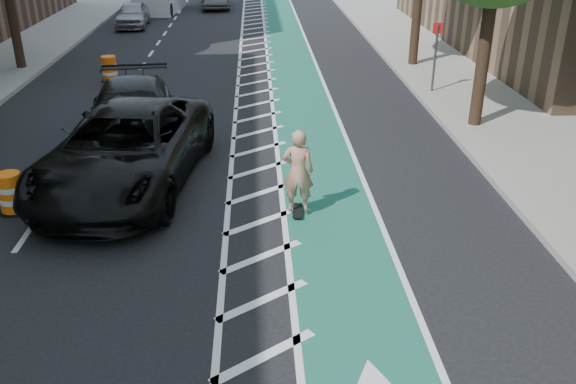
{
  "coord_description": "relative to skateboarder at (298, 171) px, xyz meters",
  "views": [
    {
      "loc": [
        1.47,
        -8.44,
        5.96
      ],
      "look_at": [
        2.03,
        1.92,
        1.1
      ],
      "focal_mm": 38.0,
      "sensor_mm": 36.0,
      "label": 1
    }
  ],
  "objects": [
    {
      "name": "car_silver",
      "position": [
        -7.46,
        22.96,
        -0.33
      ],
      "size": [
        1.76,
        3.99,
        1.33
      ],
      "primitive_type": "imported",
      "rotation": [
        0.0,
        0.0,
        0.05
      ],
      "color": "#9B9A9F",
      "rests_on": "ground"
    },
    {
      "name": "barrel_b",
      "position": [
        -4.1,
        7.34,
        -0.61
      ],
      "size": [
        0.61,
        0.61,
        0.83
      ],
      "color": "#E0450B",
      "rests_on": "ground"
    },
    {
      "name": "suv_far",
      "position": [
        -4.21,
        4.35,
        -0.16
      ],
      "size": [
        2.99,
        5.99,
        1.67
      ],
      "primitive_type": "imported",
      "rotation": [
        0.0,
        0.0,
        0.12
      ],
      "color": "black",
      "rests_on": "ground"
    },
    {
      "name": "skateboarder",
      "position": [
        0.0,
        0.0,
        0.0
      ],
      "size": [
        0.7,
        0.49,
        1.81
      ],
      "primitive_type": "imported",
      "rotation": [
        0.0,
        0.0,
        3.05
      ],
      "color": "tan",
      "rests_on": "skateboard"
    },
    {
      "name": "suv_near",
      "position": [
        -3.86,
        1.75,
        -0.09
      ],
      "size": [
        3.88,
        6.9,
        1.82
      ],
      "primitive_type": "imported",
      "rotation": [
        0.0,
        0.0,
        -0.14
      ],
      "color": "black",
      "rests_on": "ground"
    },
    {
      "name": "ground",
      "position": [
        -2.3,
        -3.15,
        -1.0
      ],
      "size": [
        120.0,
        120.0,
        0.0
      ],
      "primitive_type": "plane",
      "color": "black",
      "rests_on": "ground"
    },
    {
      "name": "curb_right",
      "position": [
        4.75,
        6.85,
        -0.92
      ],
      "size": [
        0.12,
        90.0,
        0.16
      ],
      "primitive_type": "cube",
      "color": "gray",
      "rests_on": "ground"
    },
    {
      "name": "barrel_c",
      "position": [
        -6.3,
        11.35,
        -0.56
      ],
      "size": [
        0.69,
        0.69,
        0.94
      ],
      "color": "#FF600D",
      "rests_on": "ground"
    },
    {
      "name": "skateboard",
      "position": [
        -0.0,
        0.0,
        -0.92
      ],
      "size": [
        0.26,
        0.72,
        0.09
      ],
      "rotation": [
        0.0,
        0.0,
        -0.09
      ],
      "color": "black",
      "rests_on": "ground"
    },
    {
      "name": "barrel_a",
      "position": [
        -6.1,
        0.45,
        -0.58
      ],
      "size": [
        0.65,
        0.65,
        0.88
      ],
      "color": "orange",
      "rests_on": "ground"
    },
    {
      "name": "buffer_strip",
      "position": [
        -0.8,
        6.85,
        -0.99
      ],
      "size": [
        1.4,
        90.0,
        0.01
      ],
      "primitive_type": "cube",
      "color": "silver",
      "rests_on": "ground"
    },
    {
      "name": "sidewalk_right",
      "position": [
        7.2,
        6.85,
        -0.92
      ],
      "size": [
        5.0,
        90.0,
        0.15
      ],
      "primitive_type": "cube",
      "color": "gray",
      "rests_on": "ground"
    },
    {
      "name": "bike_lane",
      "position": [
        0.7,
        6.85,
        -0.99
      ],
      "size": [
        2.0,
        90.0,
        0.01
      ],
      "primitive_type": "cube",
      "color": "#1C6353",
      "rests_on": "ground"
    },
    {
      "name": "sign_post",
      "position": [
        5.3,
        8.85,
        0.35
      ],
      "size": [
        0.35,
        0.08,
        2.47
      ],
      "color": "#4C4C4C",
      "rests_on": "ground"
    }
  ]
}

